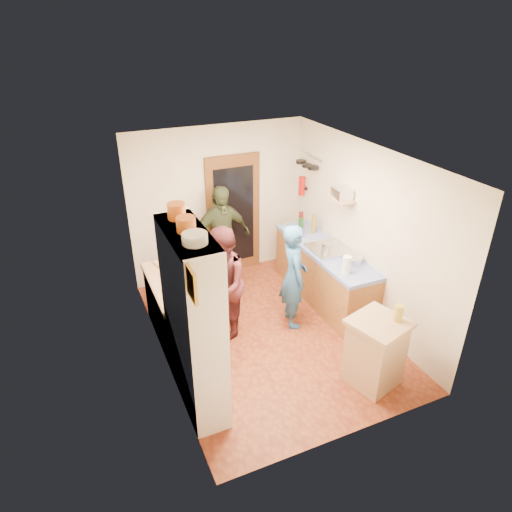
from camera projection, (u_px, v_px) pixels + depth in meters
floor at (268, 333)px, 6.63m from camera, size 3.00×4.00×0.02m
ceiling at (271, 156)px, 5.41m from camera, size 3.00×4.00×0.02m
wall_back at (218, 203)px, 7.64m from camera, size 3.00×0.02×2.60m
wall_front at (359, 341)px, 4.39m from camera, size 3.00×0.02×2.60m
wall_left at (156, 277)px, 5.48m from camera, size 0.02×4.00×2.60m
wall_right at (364, 234)px, 6.56m from camera, size 0.02×4.00×2.60m
door_frame at (234, 215)px, 7.82m from camera, size 0.95×0.06×2.10m
door_glass at (234, 216)px, 7.79m from camera, size 0.70×0.02×1.70m
hutch_body at (193, 322)px, 5.00m from camera, size 0.40×1.20×2.20m
hutch_top_shelf at (186, 233)px, 4.50m from camera, size 0.40×1.14×0.04m
plate_stack at (195, 238)px, 4.23m from camera, size 0.24×0.24×0.10m
orange_pot_a at (186, 224)px, 4.44m from camera, size 0.19×0.19×0.15m
orange_pot_b at (176, 211)px, 4.73m from camera, size 0.19×0.19×0.17m
left_counter_base at (177, 311)px, 6.36m from camera, size 0.60×1.40×0.85m
left_counter_top at (175, 284)px, 6.15m from camera, size 0.64×1.44×0.05m
toaster at (187, 291)px, 5.76m from camera, size 0.29×0.24×0.19m
kettle at (175, 286)px, 5.90m from camera, size 0.18×0.18×0.16m
orange_bowl at (178, 274)px, 6.24m from camera, size 0.24×0.24×0.09m
chopping_board at (165, 262)px, 6.63m from camera, size 0.35×0.30×0.02m
right_counter_base at (323, 275)px, 7.26m from camera, size 0.60×2.20×0.84m
right_counter_top at (325, 250)px, 7.05m from camera, size 0.62×2.22×0.06m
hob at (328, 249)px, 6.97m from camera, size 0.55×0.58×0.04m
pot_on_hob at (328, 247)px, 6.87m from camera, size 0.18×0.18×0.11m
bottle_a at (301, 227)px, 7.35m from camera, size 0.09×0.09×0.32m
bottle_b at (301, 221)px, 7.58m from camera, size 0.09×0.09×0.31m
bottle_c at (314, 224)px, 7.46m from camera, size 0.10×0.10×0.32m
paper_towel at (347, 265)px, 6.29m from camera, size 0.14×0.14×0.26m
mixing_bowl at (352, 260)px, 6.59m from camera, size 0.29×0.29×0.11m
island_base at (375, 354)px, 5.56m from camera, size 0.68×0.68×0.86m
island_top at (379, 323)px, 5.34m from camera, size 0.77×0.77×0.05m
cutting_board at (373, 322)px, 5.35m from camera, size 0.41×0.37×0.02m
oil_jar at (399, 313)px, 5.31m from camera, size 0.13×0.13×0.21m
pan_rail at (311, 157)px, 7.42m from camera, size 0.02×0.65×0.02m
pan_hang_a at (313, 168)px, 7.32m from camera, size 0.18×0.18×0.05m
pan_hang_b at (307, 166)px, 7.49m from camera, size 0.16×0.16×0.05m
pan_hang_c at (301, 162)px, 7.65m from camera, size 0.17×0.17×0.05m
wall_shelf at (341, 199)px, 6.68m from camera, size 0.26×0.42×0.03m
radio at (342, 193)px, 6.64m from camera, size 0.25×0.32×0.15m
ext_bracket at (305, 188)px, 7.85m from camera, size 0.06×0.10×0.04m
fire_extinguisher at (302, 186)px, 7.80m from camera, size 0.11×0.11×0.32m
picture_frame at (192, 284)px, 3.89m from camera, size 0.03×0.25×0.30m
person_hob at (296, 277)px, 6.49m from camera, size 0.50×0.65×1.58m
person_left at (224, 283)px, 6.27m from camera, size 0.84×0.95×1.66m
person_back at (222, 238)px, 7.37m from camera, size 1.09×0.57×1.78m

